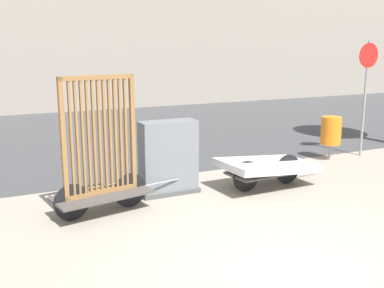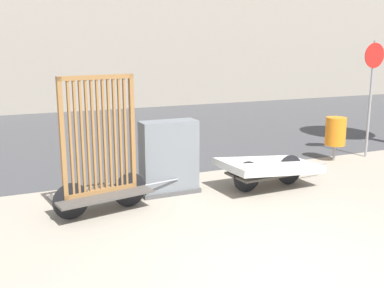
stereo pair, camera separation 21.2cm
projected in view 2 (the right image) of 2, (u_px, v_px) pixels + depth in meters
The scene contains 7 objects.
ground_plane at pixel (291, 273), 5.38m from camera, with size 60.00×60.00×0.00m, color gray.
road_strip at pixel (105, 133), 14.07m from camera, with size 56.00×10.57×0.01m.
bike_cart_with_bedframe at pixel (101, 166), 7.20m from camera, with size 2.29×0.99×2.23m.
bike_cart_with_mattress at pixel (269, 167), 8.55m from camera, with size 2.47×1.21×0.59m.
utility_cabinet at pixel (169, 160), 8.21m from camera, with size 1.10×0.48×1.35m.
trash_bin at pixel (336, 131), 10.54m from camera, with size 0.47×0.47×1.04m.
sign_post at pixel (372, 82), 10.69m from camera, with size 0.59×0.06×2.80m.
Camera 2 is at (-3.07, -4.03, 2.66)m, focal length 42.00 mm.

